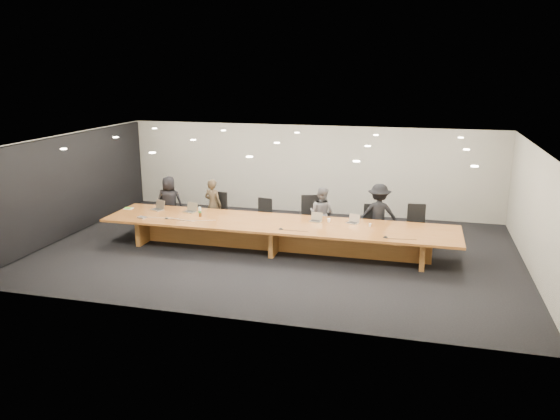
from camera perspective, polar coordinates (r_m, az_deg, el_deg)
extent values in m
plane|color=black|center=(14.02, -0.31, -4.26)|extent=(12.00, 12.00, 0.00)
cube|color=beige|center=(17.45, 3.07, 4.26)|extent=(12.00, 0.02, 2.80)
cube|color=black|center=(16.18, -21.11, 2.36)|extent=(0.08, 7.84, 2.74)
cube|color=brown|center=(13.81, -0.31, -1.43)|extent=(9.00, 1.80, 0.06)
cube|color=brown|center=(13.92, -0.31, -2.91)|extent=(7.65, 0.15, 0.69)
cube|color=brown|center=(15.20, -13.55, -1.80)|extent=(0.12, 1.26, 0.69)
cube|color=brown|center=(13.92, -0.31, -2.91)|extent=(0.12, 1.26, 0.69)
cube|color=brown|center=(13.49, 14.67, -3.98)|extent=(0.12, 1.26, 0.69)
imported|color=black|center=(16.04, -11.47, 0.76)|extent=(0.87, 0.70, 1.55)
imported|color=#372C1E|center=(15.65, -7.01, 0.52)|extent=(0.62, 0.48, 1.50)
imported|color=#5D5D5F|center=(14.75, 4.36, -0.38)|extent=(0.84, 0.73, 1.46)
imported|color=black|center=(14.61, 10.27, -0.41)|extent=(1.08, 0.67, 1.61)
cylinder|color=silver|center=(14.48, -8.38, -0.19)|extent=(0.10, 0.10, 0.25)
cylinder|color=brown|center=(14.48, -8.33, -0.49)|extent=(0.08, 0.08, 0.10)
cone|color=white|center=(13.88, 5.14, -1.07)|extent=(0.09, 0.09, 0.09)
cone|color=white|center=(13.62, 9.38, -1.56)|extent=(0.07, 0.07, 0.08)
cube|color=white|center=(15.71, -15.55, 0.16)|extent=(0.24, 0.19, 0.01)
cube|color=#64C434|center=(15.69, -15.61, 0.21)|extent=(0.17, 0.10, 0.03)
cube|color=#ABABB0|center=(14.66, -14.24, -0.75)|extent=(0.24, 0.21, 0.03)
cone|color=black|center=(14.44, -11.76, -0.85)|extent=(0.14, 0.14, 0.03)
cone|color=black|center=(13.22, 0.08, -1.96)|extent=(0.15, 0.15, 0.03)
cone|color=black|center=(12.83, 10.96, -2.76)|extent=(0.15, 0.15, 0.03)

